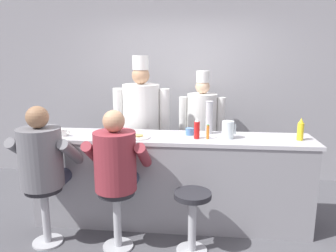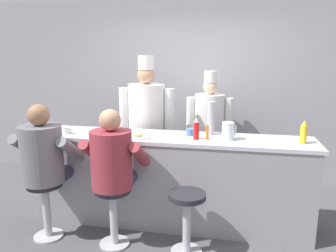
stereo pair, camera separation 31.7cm
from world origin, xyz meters
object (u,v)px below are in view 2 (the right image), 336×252
at_px(breakfast_plate, 138,136).
at_px(coffee_mug_blue, 191,132).
at_px(ketchup_bottle_red, 196,129).
at_px(water_pitcher_clear, 228,131).
at_px(cereal_bowl, 61,128).
at_px(coffee_mug_white, 67,130).
at_px(hot_sauce_bottle_orange, 207,133).
at_px(diner_seated_maroon, 113,163).
at_px(diner_seated_grey, 44,158).
at_px(cup_stack_steel, 211,118).
at_px(mustard_bottle_yellow, 304,133).
at_px(cook_in_whites_far, 209,125).
at_px(cook_in_whites_near, 147,122).
at_px(empty_stool_round, 187,213).

bearing_deg(breakfast_plate, coffee_mug_blue, 20.38).
distance_m(ketchup_bottle_red, water_pitcher_clear, 0.33).
xyz_separation_m(cereal_bowl, coffee_mug_white, (0.15, -0.15, 0.02)).
relative_size(ketchup_bottle_red, breakfast_plate, 0.91).
distance_m(water_pitcher_clear, coffee_mug_blue, 0.43).
bearing_deg(cereal_bowl, hot_sauce_bottle_orange, -3.44).
height_order(cereal_bowl, diner_seated_maroon, diner_seated_maroon).
bearing_deg(diner_seated_grey, cup_stack_steel, 23.49).
bearing_deg(diner_seated_maroon, mustard_bottle_yellow, 15.51).
height_order(mustard_bottle_yellow, cook_in_whites_far, cook_in_whites_far).
bearing_deg(diner_seated_maroon, ketchup_bottle_red, 31.54).
distance_m(water_pitcher_clear, diner_seated_maroon, 1.23).
relative_size(ketchup_bottle_red, cook_in_whites_near, 0.12).
relative_size(cereal_bowl, empty_stool_round, 0.25).
height_order(mustard_bottle_yellow, cook_in_whites_near, cook_in_whites_near).
relative_size(mustard_bottle_yellow, cook_in_whites_far, 0.14).
bearing_deg(coffee_mug_blue, breakfast_plate, -159.62).
distance_m(ketchup_bottle_red, mustard_bottle_yellow, 1.07).
xyz_separation_m(mustard_bottle_yellow, water_pitcher_clear, (-0.74, -0.00, -0.02)).
xyz_separation_m(breakfast_plate, coffee_mug_white, (-0.84, 0.00, 0.03)).
distance_m(coffee_mug_white, cup_stack_steel, 1.63).
relative_size(coffee_mug_white, cup_stack_steel, 0.34).
xyz_separation_m(ketchup_bottle_red, hot_sauce_bottle_orange, (0.12, -0.00, -0.03)).
bearing_deg(diner_seated_grey, cook_in_whites_near, 56.97).
relative_size(ketchup_bottle_red, hot_sauce_bottle_orange, 1.51).
bearing_deg(cereal_bowl, coffee_mug_blue, 2.00).
xyz_separation_m(ketchup_bottle_red, coffee_mug_blue, (-0.08, 0.16, -0.07)).
xyz_separation_m(hot_sauce_bottle_orange, diner_seated_grey, (-1.62, -0.46, -0.23)).
bearing_deg(coffee_mug_blue, diner_seated_grey, -156.44).
distance_m(ketchup_bottle_red, cup_stack_steel, 0.29).
distance_m(hot_sauce_bottle_orange, cup_stack_steel, 0.27).
bearing_deg(cook_in_whites_far, cereal_bowl, -146.26).
bearing_deg(cereal_bowl, ketchup_bottle_red, -3.61).
bearing_deg(cup_stack_steel, cereal_bowl, -175.34).
height_order(ketchup_bottle_red, coffee_mug_blue, ketchup_bottle_red).
height_order(coffee_mug_white, diner_seated_grey, diner_seated_grey).
height_order(water_pitcher_clear, diner_seated_maroon, diner_seated_maroon).
relative_size(hot_sauce_bottle_orange, cup_stack_steel, 0.42).
xyz_separation_m(coffee_mug_blue, empty_stool_round, (0.05, -0.66, -0.64)).
height_order(cereal_bowl, cup_stack_steel, cup_stack_steel).
bearing_deg(breakfast_plate, empty_stool_round, -36.89).
bearing_deg(cook_in_whites_far, empty_stool_round, -92.49).
bearing_deg(diner_seated_grey, coffee_mug_white, 84.63).
height_order(breakfast_plate, cook_in_whites_near, cook_in_whites_near).
bearing_deg(hot_sauce_bottle_orange, diner_seated_maroon, -152.08).
distance_m(coffee_mug_white, diner_seated_grey, 0.46).
bearing_deg(water_pitcher_clear, cereal_bowl, 178.24).
distance_m(mustard_bottle_yellow, hot_sauce_bottle_orange, 0.96).
distance_m(coffee_mug_blue, diner_seated_grey, 1.56).
bearing_deg(cook_in_whites_near, mustard_bottle_yellow, -20.58).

